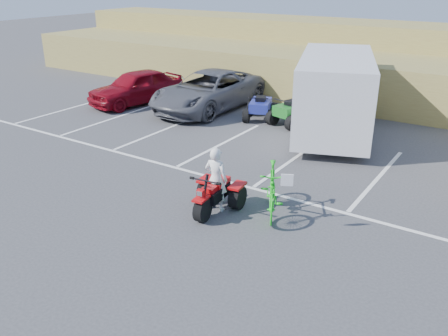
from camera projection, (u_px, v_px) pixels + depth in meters
The scene contains 11 objects.
ground at pixel (201, 224), 11.18m from camera, with size 100.00×100.00×0.00m, color #3C3C3F.
parking_stripes at pixel (306, 175), 13.89m from camera, with size 28.00×5.16×0.01m.
grass_embankment at pixel (390, 64), 22.60m from camera, with size 40.00×8.50×3.10m.
red_trike_atv at pixel (213, 211), 11.78m from camera, with size 1.19×1.58×1.03m, color #BC0A0D, non-canonical shape.
rider at pixel (216, 179), 11.59m from camera, with size 0.60×0.39×1.63m, color white.
green_dirt_bike at pixel (272, 190), 11.50m from camera, with size 0.58×2.06×1.24m, color #14BF19.
grey_pickup at pixel (208, 91), 20.28m from camera, with size 2.67×5.79×1.61m, color #4B4C53.
red_car at pixel (136, 87), 21.19m from camera, with size 1.78×4.41×1.50m, color maroon.
cargo_trailer at pixel (334, 93), 16.81m from camera, with size 4.36×6.53×2.83m.
quad_atv_blue at pixel (260, 119), 19.13m from camera, with size 1.20×1.60×1.05m, color navy, non-canonical shape.
quad_atv_green at pixel (291, 125), 18.47m from camera, with size 1.25×1.67×1.09m, color #16601C, non-canonical shape.
Camera 1 is at (5.84, -7.92, 5.51)m, focal length 38.00 mm.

